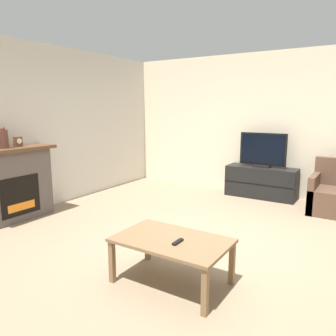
{
  "coord_description": "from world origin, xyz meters",
  "views": [
    {
      "loc": [
        1.73,
        -3.36,
        1.67
      ],
      "look_at": [
        -0.65,
        0.4,
        0.85
      ],
      "focal_mm": 35.0,
      "sensor_mm": 36.0,
      "label": 1
    }
  ],
  "objects_px": {
    "mantel_clock": "(18,142)",
    "armchair": "(334,196)",
    "mantel_vase_centre_left": "(3,138)",
    "tv": "(263,151)",
    "remote": "(178,242)",
    "coffee_table": "(172,244)",
    "fireplace": "(13,184)",
    "tv_stand": "(261,182)"
  },
  "relations": [
    {
      "from": "mantel_clock",
      "to": "armchair",
      "type": "relative_size",
      "value": 0.17
    },
    {
      "from": "fireplace",
      "to": "mantel_clock",
      "type": "distance_m",
      "value": 0.63
    },
    {
      "from": "fireplace",
      "to": "mantel_vase_centre_left",
      "type": "relative_size",
      "value": 4.08
    },
    {
      "from": "tv",
      "to": "armchair",
      "type": "height_order",
      "value": "tv"
    },
    {
      "from": "fireplace",
      "to": "tv_stand",
      "type": "relative_size",
      "value": 0.97
    },
    {
      "from": "tv_stand",
      "to": "armchair",
      "type": "xyz_separation_m",
      "value": [
        1.27,
        -0.3,
        -0.01
      ]
    },
    {
      "from": "tv",
      "to": "remote",
      "type": "bearing_deg",
      "value": -85.28
    },
    {
      "from": "fireplace",
      "to": "mantel_clock",
      "type": "bearing_deg",
      "value": 82.02
    },
    {
      "from": "fireplace",
      "to": "coffee_table",
      "type": "bearing_deg",
      "value": -5.37
    },
    {
      "from": "tv_stand",
      "to": "remote",
      "type": "distance_m",
      "value": 3.61
    },
    {
      "from": "fireplace",
      "to": "mantel_vase_centre_left",
      "type": "distance_m",
      "value": 0.69
    },
    {
      "from": "remote",
      "to": "tv",
      "type": "bearing_deg",
      "value": 94.83
    },
    {
      "from": "tv_stand",
      "to": "mantel_clock",
      "type": "bearing_deg",
      "value": -130.89
    },
    {
      "from": "fireplace",
      "to": "armchair",
      "type": "distance_m",
      "value": 4.99
    },
    {
      "from": "tv_stand",
      "to": "tv",
      "type": "relative_size",
      "value": 1.49
    },
    {
      "from": "tv_stand",
      "to": "armchair",
      "type": "bearing_deg",
      "value": -13.36
    },
    {
      "from": "tv",
      "to": "mantel_vase_centre_left",
      "type": "bearing_deg",
      "value": -129.02
    },
    {
      "from": "coffee_table",
      "to": "fireplace",
      "type": "bearing_deg",
      "value": 174.63
    },
    {
      "from": "mantel_clock",
      "to": "tv_stand",
      "type": "bearing_deg",
      "value": 49.11
    },
    {
      "from": "fireplace",
      "to": "armchair",
      "type": "relative_size",
      "value": 1.45
    },
    {
      "from": "fireplace",
      "to": "remote",
      "type": "xyz_separation_m",
      "value": [
        3.03,
        -0.33,
        -0.1
      ]
    },
    {
      "from": "coffee_table",
      "to": "remote",
      "type": "relative_size",
      "value": 7.13
    },
    {
      "from": "armchair",
      "to": "remote",
      "type": "xyz_separation_m",
      "value": [
        -0.98,
        -3.29,
        0.18
      ]
    },
    {
      "from": "mantel_vase_centre_left",
      "to": "armchair",
      "type": "bearing_deg",
      "value": 37.44
    },
    {
      "from": "tv_stand",
      "to": "mantel_vase_centre_left",
      "type": "bearing_deg",
      "value": -129.0
    },
    {
      "from": "mantel_clock",
      "to": "armchair",
      "type": "height_order",
      "value": "mantel_clock"
    },
    {
      "from": "armchair",
      "to": "tv",
      "type": "bearing_deg",
      "value": 166.73
    },
    {
      "from": "tv_stand",
      "to": "coffee_table",
      "type": "height_order",
      "value": "tv_stand"
    },
    {
      "from": "tv",
      "to": "remote",
      "type": "relative_size",
      "value": 5.74
    },
    {
      "from": "fireplace",
      "to": "remote",
      "type": "height_order",
      "value": "fireplace"
    },
    {
      "from": "mantel_vase_centre_left",
      "to": "coffee_table",
      "type": "bearing_deg",
      "value": -3.57
    },
    {
      "from": "tv_stand",
      "to": "tv",
      "type": "distance_m",
      "value": 0.59
    },
    {
      "from": "fireplace",
      "to": "mantel_clock",
      "type": "height_order",
      "value": "mantel_clock"
    },
    {
      "from": "fireplace",
      "to": "tv",
      "type": "relative_size",
      "value": 1.45
    },
    {
      "from": "mantel_vase_centre_left",
      "to": "tv_stand",
      "type": "distance_m",
      "value": 4.43
    },
    {
      "from": "remote",
      "to": "coffee_table",
      "type": "bearing_deg",
      "value": 152.56
    },
    {
      "from": "mantel_vase_centre_left",
      "to": "fireplace",
      "type": "bearing_deg",
      "value": 100.13
    },
    {
      "from": "mantel_clock",
      "to": "fireplace",
      "type": "bearing_deg",
      "value": -97.98
    },
    {
      "from": "remote",
      "to": "armchair",
      "type": "bearing_deg",
      "value": 73.58
    },
    {
      "from": "fireplace",
      "to": "remote",
      "type": "bearing_deg",
      "value": -6.13
    },
    {
      "from": "mantel_clock",
      "to": "armchair",
      "type": "distance_m",
      "value": 4.98
    },
    {
      "from": "mantel_vase_centre_left",
      "to": "tv",
      "type": "bearing_deg",
      "value": 50.98
    }
  ]
}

